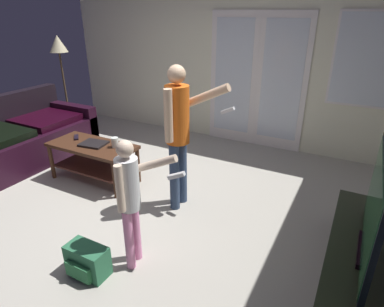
% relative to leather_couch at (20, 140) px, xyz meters
% --- Properties ---
extents(ground_plane, '(5.46, 5.12, 0.02)m').
position_rel_leather_couch_xyz_m(ground_plane, '(2.02, -0.33, -0.32)').
color(ground_plane, '#AAA599').
extents(wall_back_with_doors, '(5.46, 0.09, 2.54)m').
position_rel_leather_couch_xyz_m(wall_back_with_doors, '(2.14, 2.19, 0.93)').
color(wall_back_with_doors, '#EAE9C8').
rests_on(wall_back_with_doors, ground_plane).
extents(leather_couch, '(1.00, 1.96, 0.88)m').
position_rel_leather_couch_xyz_m(leather_couch, '(0.00, 0.00, 0.00)').
color(leather_couch, black).
rests_on(leather_couch, ground_plane).
extents(coffee_table, '(1.10, 0.50, 0.48)m').
position_rel_leather_couch_xyz_m(coffee_table, '(1.34, 0.03, 0.05)').
color(coffee_table, '#402416').
rests_on(coffee_table, ground_plane).
extents(tv_stand, '(0.47, 1.78, 0.39)m').
position_rel_leather_couch_xyz_m(tv_stand, '(4.37, -0.41, -0.11)').
color(tv_stand, '#252B1A').
rests_on(tv_stand, ground_plane).
extents(flat_screen_tv, '(0.08, 1.21, 0.73)m').
position_rel_leather_couch_xyz_m(flat_screen_tv, '(4.37, -0.41, 0.45)').
color(flat_screen_tv, black).
rests_on(flat_screen_tv, tv_stand).
extents(person_adult, '(0.66, 0.41, 1.52)m').
position_rel_leather_couch_xyz_m(person_adult, '(2.58, 0.04, 0.61)').
color(person_adult, navy).
rests_on(person_adult, ground_plane).
extents(person_child, '(0.49, 0.37, 1.13)m').
position_rel_leather_couch_xyz_m(person_child, '(2.70, -0.93, 0.37)').
color(person_child, pink).
rests_on(person_child, ground_plane).
extents(floor_lamp, '(0.29, 0.29, 1.62)m').
position_rel_leather_couch_xyz_m(floor_lamp, '(-0.36, 1.22, 1.06)').
color(floor_lamp, '#2A262F').
rests_on(floor_lamp, ground_plane).
extents(backpack, '(0.35, 0.22, 0.26)m').
position_rel_leather_couch_xyz_m(backpack, '(2.43, -1.22, -0.18)').
color(backpack, '#296442').
rests_on(backpack, ground_plane).
extents(laptop_closed, '(0.33, 0.29, 0.03)m').
position_rel_leather_couch_xyz_m(laptop_closed, '(1.37, 0.04, 0.19)').
color(laptop_closed, black).
rests_on(laptop_closed, coffee_table).
extents(cup_near_edge, '(0.08, 0.08, 0.12)m').
position_rel_leather_couch_xyz_m(cup_near_edge, '(1.65, 0.11, 0.24)').
color(cup_near_edge, white).
rests_on(cup_near_edge, coffee_table).
extents(tv_remote_black, '(0.16, 0.15, 0.02)m').
position_rel_leather_couch_xyz_m(tv_remote_black, '(1.01, 0.10, 0.19)').
color(tv_remote_black, black).
rests_on(tv_remote_black, coffee_table).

